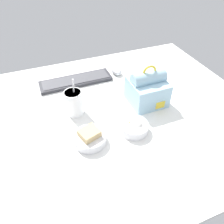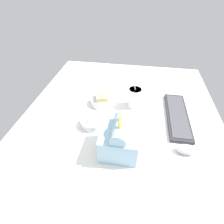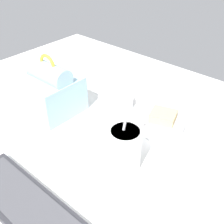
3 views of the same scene
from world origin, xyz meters
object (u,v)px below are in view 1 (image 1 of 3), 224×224
(soup_cup, at_px, (74,102))
(bento_bowl_sandwich, at_px, (90,138))
(lunch_bag, at_px, (147,89))
(bento_bowl_snacks, at_px, (134,127))
(computer_mouse, at_px, (116,70))
(keyboard, at_px, (76,81))

(soup_cup, xyz_separation_m, bento_bowl_sandwich, (0.01, -0.20, -0.04))
(lunch_bag, xyz_separation_m, bento_bowl_snacks, (-0.14, -0.16, -0.05))
(bento_bowl_sandwich, bearing_deg, lunch_bag, 24.19)
(lunch_bag, height_order, soup_cup, lunch_bag)
(soup_cup, relative_size, computer_mouse, 2.10)
(lunch_bag, bearing_deg, computer_mouse, 96.83)
(keyboard, height_order, bento_bowl_sandwich, bento_bowl_sandwich)
(soup_cup, distance_m, bento_bowl_sandwich, 0.20)
(lunch_bag, distance_m, bento_bowl_snacks, 0.22)
(lunch_bag, relative_size, computer_mouse, 2.16)
(lunch_bag, distance_m, computer_mouse, 0.31)
(soup_cup, bearing_deg, keyboard, 75.05)
(lunch_bag, relative_size, bento_bowl_sandwich, 1.52)
(lunch_bag, relative_size, soup_cup, 1.02)
(lunch_bag, height_order, computer_mouse, lunch_bag)
(bento_bowl_snacks, distance_m, computer_mouse, 0.47)
(soup_cup, relative_size, bento_bowl_snacks, 1.63)
(bento_bowl_sandwich, distance_m, computer_mouse, 0.54)
(bento_bowl_sandwich, bearing_deg, bento_bowl_snacks, -2.49)
(keyboard, relative_size, lunch_bag, 1.95)
(keyboard, relative_size, bento_bowl_snacks, 3.26)
(lunch_bag, relative_size, bento_bowl_snacks, 1.67)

